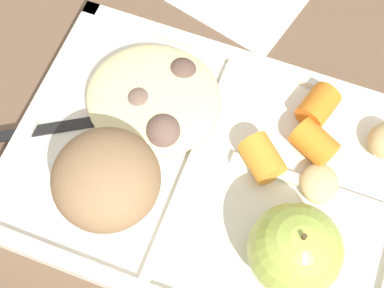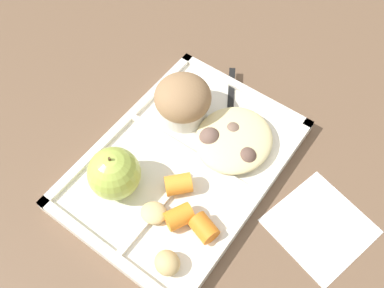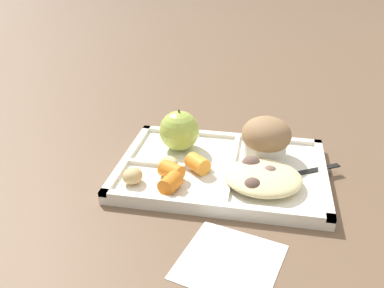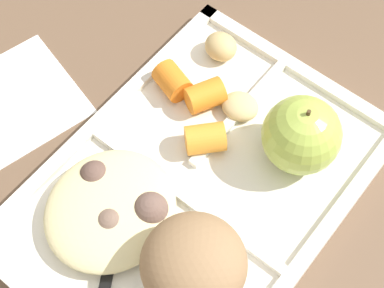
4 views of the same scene
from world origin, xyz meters
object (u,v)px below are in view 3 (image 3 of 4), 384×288
(lunch_tray, at_px, (222,170))
(green_apple, at_px, (179,131))
(bran_muffin, at_px, (266,138))
(plastic_fork, at_px, (293,175))

(lunch_tray, distance_m, green_apple, 0.11)
(lunch_tray, distance_m, bran_muffin, 0.10)
(green_apple, bearing_deg, plastic_fork, -15.64)
(lunch_tray, xyz_separation_m, bran_muffin, (0.07, 0.05, 0.04))
(green_apple, bearing_deg, lunch_tray, -31.71)
(lunch_tray, height_order, green_apple, green_apple)
(green_apple, height_order, bran_muffin, green_apple)
(green_apple, relative_size, bran_muffin, 0.89)
(bran_muffin, relative_size, plastic_fork, 0.59)
(lunch_tray, bearing_deg, plastic_fork, -2.18)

